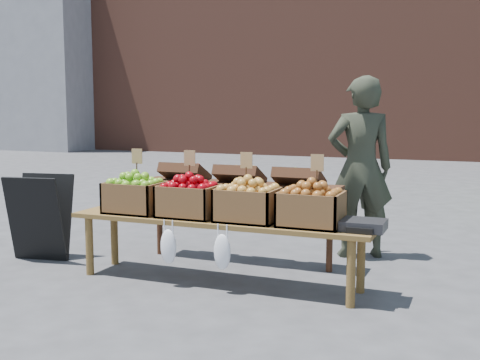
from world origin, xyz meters
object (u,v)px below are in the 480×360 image
at_px(chalkboard_sign, 40,217).
at_px(back_table, 240,210).
at_px(crate_red_apples, 248,205).
at_px(crate_green_apples, 311,209).
at_px(display_bench, 218,251).
at_px(weighing_scale, 364,225).
at_px(vendor, 360,167).
at_px(crate_golden_apples, 136,197).
at_px(crate_russet_pears, 189,201).

height_order(chalkboard_sign, back_table, back_table).
distance_m(crate_red_apples, crate_green_apples, 0.55).
bearing_deg(crate_red_apples, display_bench, 180.00).
relative_size(chalkboard_sign, back_table, 0.41).
xyz_separation_m(crate_red_apples, weighing_scale, (0.98, 0.00, -0.10)).
xyz_separation_m(display_bench, crate_green_apples, (0.82, 0.00, 0.42)).
xyz_separation_m(back_table, crate_red_apples, (0.37, -0.72, 0.19)).
bearing_deg(chalkboard_sign, crate_red_apples, -11.73).
bearing_deg(back_table, crate_red_apples, -63.00).
distance_m(vendor, chalkboard_sign, 3.26).
bearing_deg(vendor, crate_red_apples, 40.52).
distance_m(back_table, crate_golden_apples, 1.04).
height_order(back_table, weighing_scale, back_table).
bearing_deg(weighing_scale, crate_russet_pears, 180.00).
bearing_deg(crate_russet_pears, display_bench, 0.00).
height_order(crate_green_apples, weighing_scale, crate_green_apples).
bearing_deg(vendor, back_table, 9.63).
height_order(display_bench, crate_russet_pears, crate_russet_pears).
bearing_deg(back_table, vendor, 33.67).
relative_size(back_table, crate_green_apples, 4.20).
distance_m(back_table, crate_green_apples, 1.18).
bearing_deg(weighing_scale, chalkboard_sign, 178.71).
xyz_separation_m(crate_russet_pears, crate_green_apples, (1.10, 0.00, 0.00)).
bearing_deg(back_table, crate_russet_pears, -104.27).
distance_m(vendor, crate_russet_pears, 1.88).
distance_m(chalkboard_sign, crate_golden_apples, 1.20).
xyz_separation_m(chalkboard_sign, crate_red_apples, (2.26, -0.07, 0.28)).
bearing_deg(crate_russet_pears, chalkboard_sign, 177.56).
bearing_deg(crate_red_apples, back_table, 117.00).
height_order(chalkboard_sign, weighing_scale, chalkboard_sign).
relative_size(vendor, crate_golden_apples, 3.67).
relative_size(display_bench, crate_red_apples, 5.40).
bearing_deg(weighing_scale, crate_golden_apples, 180.00).
xyz_separation_m(display_bench, crate_russet_pears, (-0.28, 0.00, 0.42)).
relative_size(back_table, display_bench, 0.78).
bearing_deg(crate_golden_apples, crate_red_apples, 0.00).
height_order(crate_russet_pears, crate_red_apples, same).
height_order(crate_golden_apples, crate_russet_pears, same).
bearing_deg(crate_golden_apples, vendor, 38.55).
xyz_separation_m(crate_red_apples, crate_green_apples, (0.55, 0.00, 0.00)).
distance_m(crate_golden_apples, crate_russet_pears, 0.55).
bearing_deg(crate_green_apples, display_bench, 180.00).
xyz_separation_m(vendor, display_bench, (-0.95, -1.41, -0.63)).
bearing_deg(chalkboard_sign, back_table, 8.97).
bearing_deg(chalkboard_sign, vendor, 14.65).
height_order(crate_red_apples, crate_green_apples, same).
bearing_deg(crate_russet_pears, crate_golden_apples, 180.00).
relative_size(vendor, crate_russet_pears, 3.67).
distance_m(vendor, display_bench, 1.81).
bearing_deg(back_table, crate_green_apples, -38.14).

